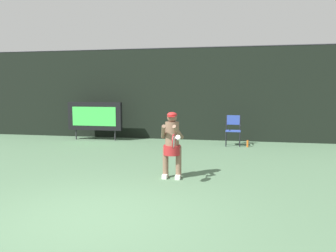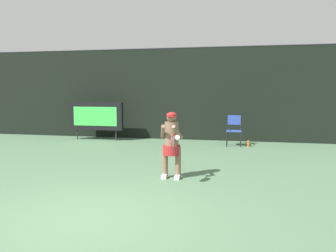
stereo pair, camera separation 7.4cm
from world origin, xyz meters
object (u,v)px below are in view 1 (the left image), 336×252
scoreboard (95,116)px  tennis_racket (174,141)px  water_bottle (248,144)px  tennis_player (172,142)px  umpire_chair (233,128)px

scoreboard → tennis_racket: 7.01m
water_bottle → tennis_player: size_ratio=0.18×
tennis_player → water_bottle: bearing=67.7°
scoreboard → tennis_player: bearing=-51.3°
umpire_chair → water_bottle: bearing=-24.9°
scoreboard → umpire_chair: scoreboard is taller
tennis_player → tennis_racket: (0.15, -0.58, 0.11)m
umpire_chair → tennis_player: (-1.34, -4.74, 0.20)m
water_bottle → tennis_player: tennis_player is taller
tennis_player → umpire_chair: bearing=74.2°
water_bottle → tennis_racket: 5.43m
umpire_chair → scoreboard: bearing=176.9°
scoreboard → umpire_chair: 5.40m
tennis_player → tennis_racket: tennis_player is taller
water_bottle → tennis_racket: tennis_racket is taller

